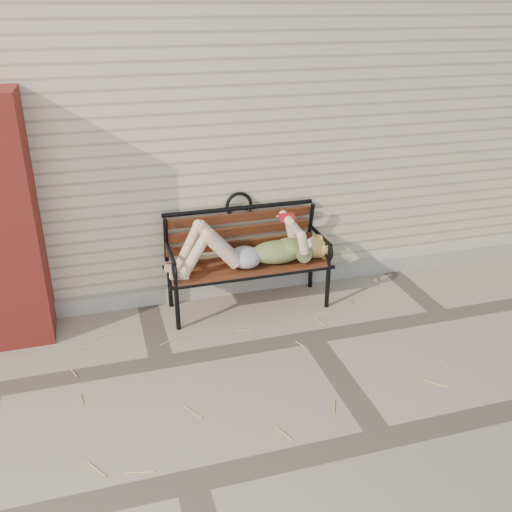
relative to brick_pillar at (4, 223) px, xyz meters
name	(u,v)px	position (x,y,z in m)	size (l,w,h in m)	color
ground	(312,337)	(2.30, -0.75, -1.00)	(80.00, 80.00, 0.00)	gray
house_wall	(224,98)	(2.30, 2.25, 0.50)	(8.00, 4.00, 3.00)	beige
foundation_strip	(275,279)	(2.30, 0.22, -0.93)	(8.00, 0.10, 0.15)	#AAA699
brick_pillar	(4,223)	(0.00, 0.00, 0.00)	(0.50, 0.50, 2.00)	#AB3026
garden_bench	(245,246)	(1.94, 0.00, -0.44)	(1.55, 0.62, 1.00)	black
reading_woman	(251,248)	(1.95, -0.12, -0.40)	(1.46, 0.33, 0.46)	#0A3F47
straw_scatter	(254,356)	(1.76, -0.89, -0.99)	(3.02, 1.70, 0.01)	tan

